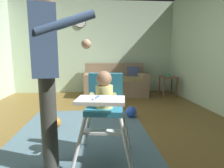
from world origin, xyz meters
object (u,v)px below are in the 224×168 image
(toy_ball, at_px, (131,112))
(wall_clock, at_px, (80,22))
(couch, at_px, (115,83))
(adult_standing, at_px, (47,71))
(toy_ball_second, at_px, (56,122))
(side_table, at_px, (168,82))
(sippy_cup, at_px, (168,75))
(high_chair, at_px, (104,100))

(toy_ball, bearing_deg, wall_clock, 114.30)
(couch, bearing_deg, adult_standing, -16.29)
(wall_clock, bearing_deg, toy_ball_second, -93.86)
(couch, bearing_deg, side_table, 78.11)
(toy_ball, height_order, toy_ball_second, toy_ball)
(toy_ball_second, bearing_deg, side_table, 37.34)
(couch, distance_m, adult_standing, 3.39)
(adult_standing, relative_size, side_table, 3.17)
(adult_standing, relative_size, sippy_cup, 16.47)
(wall_clock, bearing_deg, couch, -26.72)
(toy_ball_second, bearing_deg, toy_ball, 16.48)
(high_chair, bearing_deg, couch, -179.33)
(toy_ball_second, xyz_separation_m, sippy_cup, (2.49, 1.90, 0.49))
(toy_ball_second, relative_size, sippy_cup, 1.55)
(adult_standing, relative_size, wall_clock, 5.16)
(side_table, bearing_deg, couch, 168.11)
(couch, relative_size, toy_ball_second, 10.66)
(side_table, bearing_deg, wall_clock, 161.71)
(high_chair, height_order, toy_ball_second, high_chair)
(toy_ball_second, distance_m, side_table, 3.15)
(toy_ball_second, relative_size, side_table, 0.30)
(sippy_cup, height_order, wall_clock, wall_clock)
(toy_ball, distance_m, toy_ball_second, 1.27)
(couch, bearing_deg, toy_ball, 2.91)
(adult_standing, relative_size, toy_ball_second, 10.61)
(toy_ball, xyz_separation_m, wall_clock, (-1.04, 2.30, 1.91))
(sippy_cup, bearing_deg, side_table, -0.00)
(couch, distance_m, high_chair, 3.13)
(sippy_cup, bearing_deg, high_chair, -122.55)
(toy_ball_second, height_order, side_table, side_table)
(adult_standing, distance_m, toy_ball, 1.91)
(high_chair, xyz_separation_m, side_table, (1.79, 2.80, -0.25))
(couch, xyz_separation_m, toy_ball, (0.09, -1.83, -0.24))
(toy_ball, bearing_deg, toy_ball_second, -163.52)
(sippy_cup, xyz_separation_m, wall_clock, (-2.31, 0.76, 1.43))
(toy_ball_second, distance_m, sippy_cup, 3.17)
(couch, xyz_separation_m, high_chair, (-0.43, -3.09, 0.30))
(adult_standing, distance_m, wall_clock, 3.84)
(sippy_cup, relative_size, wall_clock, 0.31)
(toy_ball, distance_m, wall_clock, 3.17)
(wall_clock, bearing_deg, toy_ball, -65.70)
(wall_clock, bearing_deg, side_table, -18.29)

